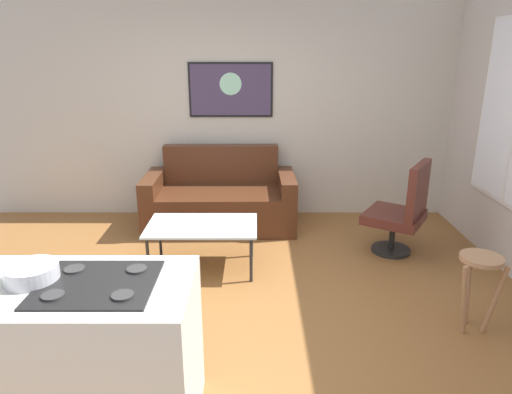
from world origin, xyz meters
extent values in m
cube|color=brown|center=(0.00, 0.00, -0.02)|extent=(6.40, 6.40, 0.04)
cube|color=beige|center=(0.00, 2.42, 1.40)|extent=(6.40, 0.05, 2.80)
cube|color=#482615|center=(-0.24, 1.90, 0.23)|extent=(1.42, 0.88, 0.46)
cube|color=#482615|center=(-0.24, 2.24, 0.70)|extent=(1.41, 0.18, 0.48)
cube|color=#482615|center=(-1.03, 1.88, 0.32)|extent=(0.19, 0.86, 0.65)
cube|color=#482615|center=(0.56, 1.91, 0.32)|extent=(0.19, 0.86, 0.65)
cube|color=silver|center=(-0.33, 0.79, 0.45)|extent=(1.05, 0.65, 0.02)
cylinder|color=#232326|center=(-0.80, 0.51, 0.22)|extent=(0.03, 0.03, 0.44)
cylinder|color=#232326|center=(0.15, 0.51, 0.22)|extent=(0.03, 0.03, 0.44)
cylinder|color=#232326|center=(-0.80, 1.06, 0.22)|extent=(0.03, 0.03, 0.44)
cylinder|color=#232326|center=(0.15, 1.06, 0.22)|extent=(0.03, 0.03, 0.44)
cylinder|color=black|center=(1.63, 1.17, 0.02)|extent=(0.40, 0.40, 0.04)
cylinder|color=black|center=(1.63, 1.17, 0.22)|extent=(0.06, 0.06, 0.36)
cube|color=#4F211A|center=(1.63, 1.17, 0.39)|extent=(0.77, 0.78, 0.10)
cube|color=#4F211A|center=(1.81, 1.06, 0.72)|extent=(0.37, 0.53, 0.55)
cylinder|color=#A0734D|center=(1.85, -0.25, 0.60)|extent=(0.31, 0.31, 0.03)
cylinder|color=#A0734D|center=(1.85, -0.12, 0.29)|extent=(0.04, 0.13, 0.58)
cylinder|color=#A0734D|center=(1.73, -0.32, 0.29)|extent=(0.13, 0.09, 0.58)
cylinder|color=#A0734D|center=(1.96, -0.32, 0.29)|extent=(0.13, 0.09, 0.58)
cube|color=silver|center=(-0.90, -1.19, 0.45)|extent=(1.52, 0.70, 0.90)
cube|color=black|center=(-0.63, -1.19, 0.91)|extent=(0.60, 0.52, 0.01)
cylinder|color=#2D2D2D|center=(-0.80, -1.33, 0.92)|extent=(0.11, 0.11, 0.01)
cylinder|color=#2D2D2D|center=(-0.46, -1.33, 0.92)|extent=(0.11, 0.11, 0.01)
cylinder|color=#2D2D2D|center=(-0.80, -1.05, 0.92)|extent=(0.11, 0.11, 0.01)
cylinder|color=#2D2D2D|center=(-0.46, -1.05, 0.92)|extent=(0.11, 0.11, 0.01)
cylinder|color=silver|center=(-0.98, -1.15, 0.91)|extent=(0.15, 0.15, 0.01)
cylinder|color=silver|center=(-0.98, -1.15, 0.95)|extent=(0.27, 0.27, 0.09)
cube|color=black|center=(-0.12, 2.39, 1.59)|extent=(1.02, 0.01, 0.65)
cube|color=#453754|center=(-0.12, 2.38, 1.59)|extent=(0.97, 0.02, 0.60)
cylinder|color=#9CDCB8|center=(-0.12, 2.37, 1.66)|extent=(0.27, 0.01, 0.27)
camera|label=1|loc=(0.19, -3.31, 2.06)|focal=32.23mm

